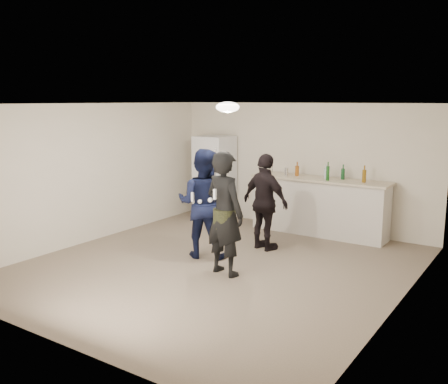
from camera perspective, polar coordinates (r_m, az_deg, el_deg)
The scene contains 21 objects.
floor at distance 7.87m, azimuth -0.82°, elevation -8.48°, with size 6.00×6.00×0.00m, color #6B5B4C.
ceiling at distance 7.44m, azimuth -0.87°, elevation 10.04°, with size 6.00×6.00×0.00m, color silver.
wall_back at distance 10.14m, azimuth 8.81°, elevation 2.96°, with size 6.00×6.00×0.00m, color beige.
wall_front at distance 5.41m, azimuth -19.17°, elevation -4.12°, with size 6.00×6.00×0.00m, color beige.
wall_left at distance 9.37m, azimuth -14.85°, elevation 2.12°, with size 6.00×6.00×0.00m, color beige.
wall_right at distance 6.44m, azimuth 19.78°, elevation -1.87°, with size 6.00×6.00×0.00m, color beige.
counter at distance 9.75m, azimuth 10.79°, elevation -1.73°, with size 2.60×0.56×1.05m, color beige.
counter_top at distance 9.65m, azimuth 10.90°, elevation 1.43°, with size 2.68×0.64×0.04m, color beige.
fridge at distance 10.76m, azimuth -1.09°, elevation 1.63°, with size 0.70×0.70×1.80m, color silver.
fridge_handle at distance 10.24m, azimuth -0.98°, elevation 3.44°, with size 0.02×0.02×0.60m, color #B6B7BB.
ceiling_dome at distance 7.69m, azimuth 0.42°, elevation 9.68°, with size 0.36×0.36×0.16m, color white.
shaker at distance 9.79m, azimuth 7.10°, elevation 2.29°, with size 0.08×0.08×0.17m, color silver.
man at distance 8.14m, azimuth -2.40°, elevation -1.31°, with size 0.87×0.68×1.79m, color #101944.
woman at distance 7.30m, azimuth 0.07°, elevation -2.47°, with size 0.67×0.44×1.84m, color black.
camo_shorts at distance 7.31m, azimuth 0.07°, elevation -3.02°, with size 0.34×0.34×0.28m, color #2C3317.
spectator at distance 8.56m, azimuth 4.75°, elevation -1.18°, with size 0.98×0.41×1.67m, color black.
remote_man at distance 7.89m, azimuth -3.61°, elevation -0.55°, with size 0.04×0.04×0.15m, color white.
nunchuk_man at distance 7.86m, azimuth -2.77°, elevation -1.11°, with size 0.07×0.07×0.07m, color white.
remote_woman at distance 7.03m, azimuth -1.06°, elevation -0.25°, with size 0.04×0.04×0.15m, color white.
nunchuk_woman at distance 7.13m, azimuth -1.58°, elevation -0.92°, with size 0.07×0.07×0.07m, color white.
bottle_cluster at distance 9.55m, azimuth 12.18°, elevation 2.07°, with size 1.43×0.36×0.27m.
Camera 1 is at (4.22, -6.13, 2.56)m, focal length 40.00 mm.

